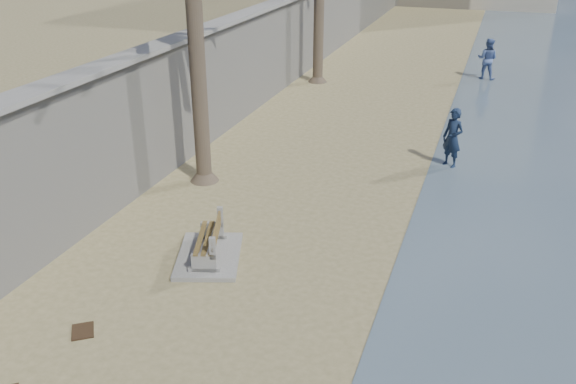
# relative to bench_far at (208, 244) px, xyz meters

# --- Properties ---
(seawall) EXTENTS (0.45, 70.00, 3.50)m
(seawall) POSITION_rel_bench_far_xyz_m (-3.35, 14.33, 1.40)
(seawall) COLOR gray
(seawall) RESTS_ON ground_plane
(wall_cap) EXTENTS (0.80, 70.00, 0.12)m
(wall_cap) POSITION_rel_bench_far_xyz_m (-3.35, 14.33, 3.20)
(wall_cap) COLOR gray
(wall_cap) RESTS_ON seawall
(bench_far) EXTENTS (1.86, 2.24, 0.80)m
(bench_far) POSITION_rel_bench_far_xyz_m (0.00, 0.00, 0.00)
(bench_far) COLOR gray
(bench_far) RESTS_ON ground_plane
(person_a) EXTENTS (0.88, 0.81, 2.01)m
(person_a) POSITION_rel_bench_far_xyz_m (4.39, 7.11, 0.66)
(person_a) COLOR #15223B
(person_a) RESTS_ON ground_plane
(person_b) EXTENTS (1.08, 0.90, 2.00)m
(person_b) POSITION_rel_bench_far_xyz_m (4.85, 18.26, 0.65)
(person_b) COLOR #4A609A
(person_b) RESTS_ON ground_plane
(debris_d) EXTENTS (0.58, 0.61, 0.03)m
(debris_d) POSITION_rel_bench_far_xyz_m (-1.01, -3.06, -0.34)
(debris_d) COLOR #382616
(debris_d) RESTS_ON ground_plane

